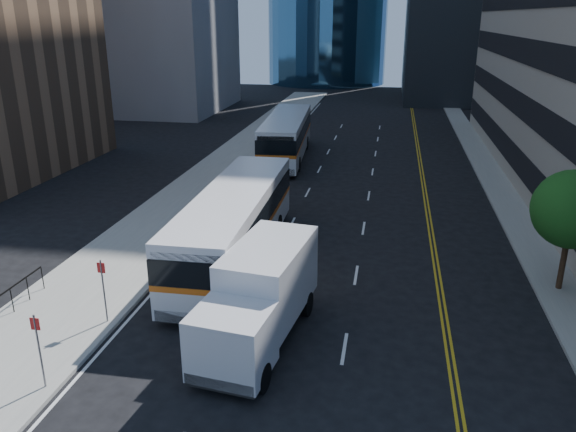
{
  "coord_description": "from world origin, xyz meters",
  "views": [
    {
      "loc": [
        1.62,
        -14.97,
        10.95
      ],
      "look_at": [
        -2.51,
        7.49,
        2.8
      ],
      "focal_mm": 35.0,
      "sensor_mm": 36.0,
      "label": 1
    }
  ],
  "objects_px": {
    "bus_front": "(235,223)",
    "box_truck": "(260,296)",
    "street_tree": "(572,210)",
    "bus_rear": "(286,136)"
  },
  "relations": [
    {
      "from": "bus_front",
      "to": "box_truck",
      "type": "distance_m",
      "value": 7.14
    },
    {
      "from": "bus_rear",
      "to": "box_truck",
      "type": "relative_size",
      "value": 1.89
    },
    {
      "from": "street_tree",
      "to": "box_truck",
      "type": "distance_m",
      "value": 13.1
    },
    {
      "from": "street_tree",
      "to": "bus_front",
      "type": "distance_m",
      "value": 14.34
    },
    {
      "from": "bus_front",
      "to": "box_truck",
      "type": "height_order",
      "value": "bus_front"
    },
    {
      "from": "street_tree",
      "to": "box_truck",
      "type": "height_order",
      "value": "street_tree"
    },
    {
      "from": "street_tree",
      "to": "bus_rear",
      "type": "relative_size",
      "value": 0.38
    },
    {
      "from": "bus_rear",
      "to": "bus_front",
      "type": "bearing_deg",
      "value": -90.18
    },
    {
      "from": "street_tree",
      "to": "box_truck",
      "type": "bearing_deg",
      "value": -152.5
    },
    {
      "from": "bus_front",
      "to": "bus_rear",
      "type": "relative_size",
      "value": 0.99
    }
  ]
}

